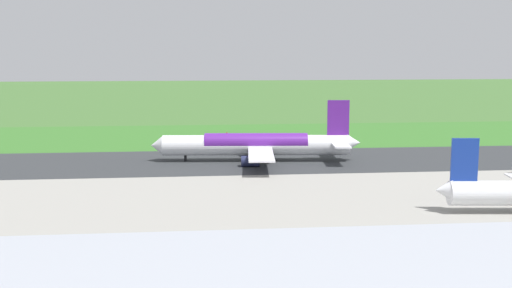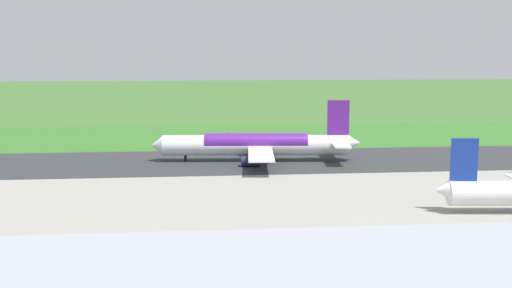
{
  "view_description": "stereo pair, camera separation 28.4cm",
  "coord_description": "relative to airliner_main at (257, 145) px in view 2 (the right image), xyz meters",
  "views": [
    {
      "loc": [
        15.32,
        158.83,
        29.13
      ],
      "look_at": [
        -0.34,
        0.0,
        4.5
      ],
      "focal_mm": 44.03,
      "sensor_mm": 36.0,
      "label": 1
    },
    {
      "loc": [
        15.03,
        158.86,
        29.13
      ],
      "look_at": [
        -0.34,
        0.0,
        4.5
      ],
      "focal_mm": 44.03,
      "sensor_mm": 36.0,
      "label": 2
    }
  ],
  "objects": [
    {
      "name": "ground_plane",
      "position": [
        0.72,
        -0.03,
        -4.35
      ],
      "size": [
        800.0,
        800.0,
        0.0
      ],
      "primitive_type": "plane",
      "color": "#3D662D"
    },
    {
      "name": "runway_asphalt",
      "position": [
        0.72,
        -0.03,
        -4.32
      ],
      "size": [
        600.0,
        36.24,
        0.06
      ],
      "primitive_type": "cube",
      "color": "#2D3033",
      "rests_on": "ground"
    },
    {
      "name": "apron_concrete",
      "position": [
        0.72,
        49.15,
        -4.33
      ],
      "size": [
        440.0,
        110.0,
        0.05
      ],
      "primitive_type": "cube",
      "color": "gray",
      "rests_on": "ground"
    },
    {
      "name": "grass_verge_foreground",
      "position": [
        0.72,
        -37.87,
        -4.33
      ],
      "size": [
        600.0,
        80.0,
        0.04
      ],
      "primitive_type": "cube",
      "color": "#346B27",
      "rests_on": "ground"
    },
    {
      "name": "airliner_main",
      "position": [
        0.0,
        0.0,
        0.0
      ],
      "size": [
        54.15,
        44.35,
        15.88
      ],
      "color": "white",
      "rests_on": "ground"
    },
    {
      "name": "no_stopping_sign",
      "position": [
        5.94,
        -38.6,
        -2.95
      ],
      "size": [
        0.6,
        0.1,
        2.35
      ],
      "color": "slate",
      "rests_on": "ground"
    },
    {
      "name": "traffic_cone_orange",
      "position": [
        9.29,
        -36.17,
        -4.08
      ],
      "size": [
        0.4,
        0.4,
        0.55
      ],
      "primitive_type": "cone",
      "color": "orange",
      "rests_on": "ground"
    }
  ]
}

